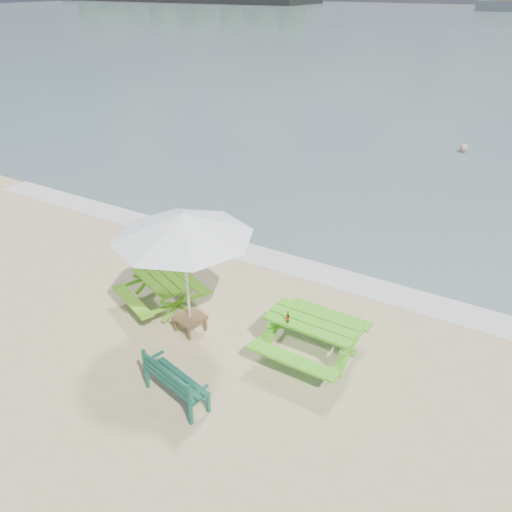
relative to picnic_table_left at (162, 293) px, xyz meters
The scene contains 8 objects.
foam_strip 3.58m from the picnic_table_left, 55.47° to the left, with size 22.00×0.90×0.01m, color silver.
picnic_table_left is the anchor object (origin of this frame).
picnic_table_right 3.39m from the picnic_table_left, ahead, with size 1.67×1.86×0.79m.
park_bench 2.80m from the picnic_table_left, 45.22° to the right, with size 1.31×0.70×0.77m.
side_table 1.12m from the picnic_table_left, 21.14° to the right, with size 0.62×0.62×0.33m.
patio_umbrella 2.27m from the picnic_table_left, 21.14° to the right, with size 3.08×3.08×2.55m.
beer_bottle 3.07m from the picnic_table_left, ahead, with size 0.06×0.06×0.23m.
swimmer 15.04m from the picnic_table_left, 77.31° to the left, with size 0.72×0.61×1.68m.
Camera 1 is at (4.18, -4.89, 6.08)m, focal length 35.00 mm.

